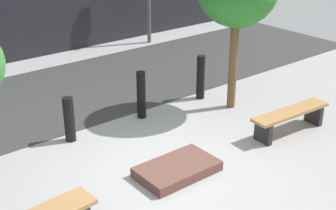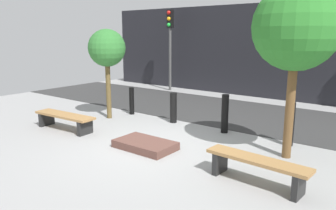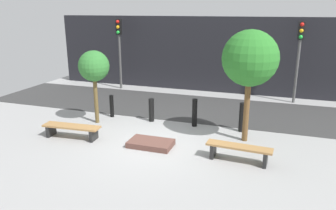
{
  "view_description": "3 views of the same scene",
  "coord_description": "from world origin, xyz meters",
  "px_view_note": "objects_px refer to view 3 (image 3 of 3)",
  "views": [
    {
      "loc": [
        -4.31,
        -5.3,
        4.22
      ],
      "look_at": [
        0.33,
        0.52,
        0.94
      ],
      "focal_mm": 50.0,
      "sensor_mm": 36.0,
      "label": 1
    },
    {
      "loc": [
        4.67,
        -5.39,
        2.52
      ],
      "look_at": [
        0.35,
        0.24,
        0.98
      ],
      "focal_mm": 35.0,
      "sensor_mm": 36.0,
      "label": 2
    },
    {
      "loc": [
        3.5,
        -8.83,
        4.1
      ],
      "look_at": [
        0.46,
        0.14,
        1.29
      ],
      "focal_mm": 35.0,
      "sensor_mm": 36.0,
      "label": 3
    }
  ],
  "objects_px": {
    "bench_right": "(239,150)",
    "traffic_light_mid_west": "(299,47)",
    "tree_behind_left_bench": "(94,67)",
    "bollard_far_left": "(112,106)",
    "bench_left": "(72,129)",
    "bollard_center": "(195,113)",
    "bollard_right": "(242,117)",
    "tree_behind_right_bench": "(250,59)",
    "planter_bed": "(151,143)",
    "bollard_left": "(151,110)",
    "traffic_light_west": "(119,41)"
  },
  "relations": [
    {
      "from": "traffic_light_mid_west",
      "to": "bench_left",
      "type": "bearing_deg",
      "value": -135.84
    },
    {
      "from": "bollard_far_left",
      "to": "bollard_right",
      "type": "xyz_separation_m",
      "value": [
        4.99,
        0.0,
        0.08
      ]
    },
    {
      "from": "bollard_right",
      "to": "traffic_light_mid_west",
      "type": "xyz_separation_m",
      "value": [
        1.82,
        4.43,
        1.96
      ]
    },
    {
      "from": "bench_right",
      "to": "bollard_right",
      "type": "distance_m",
      "value": 2.4
    },
    {
      "from": "tree_behind_left_bench",
      "to": "traffic_light_west",
      "type": "distance_m",
      "value": 5.47
    },
    {
      "from": "planter_bed",
      "to": "tree_behind_right_bench",
      "type": "height_order",
      "value": "tree_behind_right_bench"
    },
    {
      "from": "bench_left",
      "to": "planter_bed",
      "type": "height_order",
      "value": "bench_left"
    },
    {
      "from": "planter_bed",
      "to": "bollard_right",
      "type": "height_order",
      "value": "bollard_right"
    },
    {
      "from": "bench_right",
      "to": "bollard_left",
      "type": "xyz_separation_m",
      "value": [
        -3.53,
        2.38,
        0.1
      ]
    },
    {
      "from": "planter_bed",
      "to": "bollard_center",
      "type": "xyz_separation_m",
      "value": [
        0.83,
        2.18,
        0.42
      ]
    },
    {
      "from": "bench_left",
      "to": "bollard_center",
      "type": "distance_m",
      "value": 4.26
    },
    {
      "from": "traffic_light_west",
      "to": "traffic_light_mid_west",
      "type": "height_order",
      "value": "traffic_light_west"
    },
    {
      "from": "planter_bed",
      "to": "bollard_center",
      "type": "height_order",
      "value": "bollard_center"
    },
    {
      "from": "planter_bed",
      "to": "bench_left",
      "type": "bearing_deg",
      "value": -175.76
    },
    {
      "from": "bollard_far_left",
      "to": "bollard_right",
      "type": "bearing_deg",
      "value": 0.0
    },
    {
      "from": "bollard_far_left",
      "to": "tree_behind_left_bench",
      "type": "bearing_deg",
      "value": -104.36
    },
    {
      "from": "bollard_far_left",
      "to": "bollard_center",
      "type": "xyz_separation_m",
      "value": [
        3.33,
        0.0,
        0.07
      ]
    },
    {
      "from": "bench_left",
      "to": "traffic_light_west",
      "type": "xyz_separation_m",
      "value": [
        -1.62,
        6.81,
        2.16
      ]
    },
    {
      "from": "planter_bed",
      "to": "bollard_far_left",
      "type": "xyz_separation_m",
      "value": [
        -2.49,
        2.18,
        0.35
      ]
    },
    {
      "from": "bench_left",
      "to": "bollard_far_left",
      "type": "height_order",
      "value": "bollard_far_left"
    },
    {
      "from": "tree_behind_right_bench",
      "to": "traffic_light_west",
      "type": "bearing_deg",
      "value": 143.37
    },
    {
      "from": "bollard_center",
      "to": "traffic_light_west",
      "type": "distance_m",
      "value": 7.07
    },
    {
      "from": "bench_left",
      "to": "bench_right",
      "type": "distance_m",
      "value": 5.39
    },
    {
      "from": "bollard_center",
      "to": "tree_behind_left_bench",
      "type": "bearing_deg",
      "value": -167.43
    },
    {
      "from": "tree_behind_right_bench",
      "to": "planter_bed",
      "type": "bearing_deg",
      "value": -152.63
    },
    {
      "from": "bollard_far_left",
      "to": "bollard_right",
      "type": "height_order",
      "value": "bollard_right"
    },
    {
      "from": "bollard_far_left",
      "to": "bollard_center",
      "type": "bearing_deg",
      "value": 0.0
    },
    {
      "from": "tree_behind_right_bench",
      "to": "bollard_center",
      "type": "distance_m",
      "value": 2.94
    },
    {
      "from": "bench_left",
      "to": "bollard_right",
      "type": "xyz_separation_m",
      "value": [
        5.19,
        2.38,
        0.19
      ]
    },
    {
      "from": "traffic_light_west",
      "to": "traffic_light_mid_west",
      "type": "bearing_deg",
      "value": -0.0
    },
    {
      "from": "bollard_left",
      "to": "bench_right",
      "type": "bearing_deg",
      "value": -34.03
    },
    {
      "from": "bench_left",
      "to": "traffic_light_mid_west",
      "type": "distance_m",
      "value": 10.01
    },
    {
      "from": "bollard_left",
      "to": "bollard_right",
      "type": "xyz_separation_m",
      "value": [
        3.33,
        0.0,
        0.07
      ]
    },
    {
      "from": "bollard_center",
      "to": "bollard_far_left",
      "type": "bearing_deg",
      "value": 180.0
    },
    {
      "from": "tree_behind_left_bench",
      "to": "bollard_far_left",
      "type": "height_order",
      "value": "tree_behind_left_bench"
    },
    {
      "from": "bench_left",
      "to": "tree_behind_left_bench",
      "type": "xyz_separation_m",
      "value": [
        0.0,
        1.6,
        1.78
      ]
    },
    {
      "from": "tree_behind_right_bench",
      "to": "bollard_far_left",
      "type": "relative_size",
      "value": 4.04
    },
    {
      "from": "bench_right",
      "to": "bollard_right",
      "type": "xyz_separation_m",
      "value": [
        -0.2,
        2.38,
        0.17
      ]
    },
    {
      "from": "bollard_far_left",
      "to": "bollard_left",
      "type": "distance_m",
      "value": 1.66
    },
    {
      "from": "planter_bed",
      "to": "bollard_right",
      "type": "relative_size",
      "value": 1.32
    },
    {
      "from": "bench_left",
      "to": "planter_bed",
      "type": "bearing_deg",
      "value": 0.39
    },
    {
      "from": "tree_behind_left_bench",
      "to": "bollard_center",
      "type": "height_order",
      "value": "tree_behind_left_bench"
    },
    {
      "from": "bollard_left",
      "to": "traffic_light_west",
      "type": "height_order",
      "value": "traffic_light_west"
    },
    {
      "from": "planter_bed",
      "to": "bollard_center",
      "type": "relative_size",
      "value": 1.33
    },
    {
      "from": "planter_bed",
      "to": "traffic_light_mid_west",
      "type": "distance_m",
      "value": 8.24
    },
    {
      "from": "traffic_light_mid_west",
      "to": "bollard_right",
      "type": "bearing_deg",
      "value": -112.37
    },
    {
      "from": "bench_left",
      "to": "tree_behind_right_bench",
      "type": "xyz_separation_m",
      "value": [
        5.39,
        1.6,
        2.32
      ]
    },
    {
      "from": "tree_behind_left_bench",
      "to": "traffic_light_mid_west",
      "type": "relative_size",
      "value": 0.75
    },
    {
      "from": "bench_right",
      "to": "traffic_light_mid_west",
      "type": "bearing_deg",
      "value": 80.47
    },
    {
      "from": "bench_right",
      "to": "traffic_light_mid_west",
      "type": "height_order",
      "value": "traffic_light_mid_west"
    }
  ]
}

